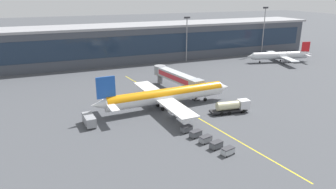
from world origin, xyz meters
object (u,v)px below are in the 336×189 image
at_px(lavatory_truck, 89,120).
at_px(baggage_cart_3, 196,134).
at_px(fuel_tanker, 232,106).
at_px(baggage_cart_4, 186,129).
at_px(baggage_cart_1, 216,145).
at_px(baggage_cart_2, 206,139).
at_px(main_airliner, 166,95).
at_px(commuter_jet_far, 280,55).
at_px(baggage_cart_0, 228,151).

bearing_deg(lavatory_truck, baggage_cart_3, -36.16).
bearing_deg(fuel_tanker, baggage_cart_4, -158.99).
distance_m(baggage_cart_1, baggage_cart_2, 3.20).
bearing_deg(main_airliner, fuel_tanker, -33.47).
distance_m(baggage_cart_4, commuter_jet_far, 86.82).
bearing_deg(lavatory_truck, commuter_jet_far, 23.23).
bearing_deg(baggage_cart_3, baggage_cart_0, -75.80).
relative_size(main_airliner, fuel_tanker, 3.75).
distance_m(main_airliner, fuel_tanker, 18.06).
distance_m(lavatory_truck, commuter_jet_far, 98.30).
height_order(baggage_cart_3, commuter_jet_far, commuter_jet_far).
distance_m(fuel_tanker, baggage_cart_2, 19.39).
xyz_separation_m(baggage_cart_0, baggage_cart_4, (-3.14, 12.41, 0.00)).
distance_m(baggage_cart_1, commuter_jet_far, 90.80).
relative_size(fuel_tanker, lavatory_truck, 1.85).
height_order(lavatory_truck, baggage_cart_0, lavatory_truck).
height_order(baggage_cart_4, commuter_jet_far, commuter_jet_far).
bearing_deg(commuter_jet_far, baggage_cart_4, -144.14).
relative_size(fuel_tanker, baggage_cart_1, 3.73).
distance_m(lavatory_truck, baggage_cart_4, 23.36).
bearing_deg(baggage_cart_3, fuel_tanker, 31.06).
relative_size(fuel_tanker, baggage_cart_4, 3.73).
xyz_separation_m(baggage_cart_2, baggage_cart_4, (-1.57, 6.20, 0.00)).
bearing_deg(commuter_jet_far, baggage_cart_0, -136.74).
xyz_separation_m(fuel_tanker, commuter_jet_far, (53.97, 44.55, 1.29)).
xyz_separation_m(fuel_tanker, lavatory_truck, (-36.35, 5.79, -0.32)).
relative_size(lavatory_truck, baggage_cart_1, 2.02).
xyz_separation_m(fuel_tanker, baggage_cart_4, (-16.37, -6.29, -0.96)).
distance_m(fuel_tanker, baggage_cart_3, 18.22).
xyz_separation_m(lavatory_truck, baggage_cart_4, (19.98, -12.08, -0.64)).
bearing_deg(baggage_cart_3, main_airliner, 88.21).
distance_m(fuel_tanker, baggage_cart_4, 17.56).
relative_size(fuel_tanker, baggage_cart_2, 3.73).
bearing_deg(baggage_cart_0, baggage_cart_2, 104.20).
relative_size(baggage_cart_0, baggage_cart_2, 1.00).
height_order(main_airliner, baggage_cart_0, main_airliner).
height_order(lavatory_truck, baggage_cart_1, lavatory_truck).
bearing_deg(baggage_cart_3, baggage_cart_1, -75.80).
xyz_separation_m(lavatory_truck, baggage_cart_0, (23.12, -24.49, -0.64)).
relative_size(baggage_cart_0, baggage_cart_4, 1.00).
distance_m(main_airliner, baggage_cart_3, 19.51).
bearing_deg(commuter_jet_far, baggage_cart_1, -138.50).
distance_m(lavatory_truck, baggage_cart_1, 30.93).
height_order(main_airliner, commuter_jet_far, main_airliner).
xyz_separation_m(baggage_cart_0, baggage_cart_1, (-0.78, 3.10, 0.00)).
height_order(fuel_tanker, baggage_cart_2, fuel_tanker).
bearing_deg(commuter_jet_far, baggage_cart_3, -142.21).
relative_size(lavatory_truck, baggage_cart_0, 2.02).
relative_size(lavatory_truck, baggage_cart_4, 2.02).
distance_m(lavatory_truck, baggage_cart_2, 28.27).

